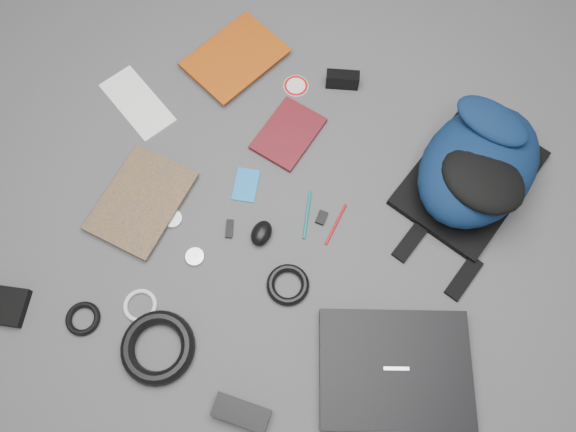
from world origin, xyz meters
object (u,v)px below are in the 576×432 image
at_px(pouch, 7,306).
at_px(comic_book, 110,186).
at_px(power_brick, 241,413).
at_px(textbook_red, 212,38).
at_px(compact_camera, 342,80).
at_px(dvd_case, 288,134).
at_px(laptop, 395,369).
at_px(mouse, 261,233).
at_px(backpack, 479,165).

bearing_deg(pouch, comic_book, 81.81).
bearing_deg(power_brick, textbook_red, 114.81).
relative_size(textbook_red, compact_camera, 2.89).
height_order(comic_book, dvd_case, comic_book).
distance_m(laptop, mouse, 0.47).
distance_m(textbook_red, dvd_case, 0.39).
height_order(laptop, comic_book, laptop).
bearing_deg(comic_book, backpack, 27.91).
bearing_deg(comic_book, compact_camera, 53.78).
height_order(textbook_red, compact_camera, compact_camera).
xyz_separation_m(power_brick, pouch, (-0.64, -0.03, -0.00)).
height_order(comic_book, compact_camera, compact_camera).
height_order(dvd_case, compact_camera, compact_camera).
xyz_separation_m(comic_book, mouse, (0.43, 0.05, 0.01)).
distance_m(mouse, pouch, 0.66).
relative_size(laptop, power_brick, 2.72).
relative_size(backpack, mouse, 5.99).
distance_m(dvd_case, pouch, 0.85).
bearing_deg(dvd_case, pouch, -112.13).
relative_size(power_brick, pouch, 1.39).
height_order(textbook_red, power_brick, power_brick).
bearing_deg(power_brick, comic_book, 141.23).
bearing_deg(compact_camera, comic_book, -148.07).
bearing_deg(dvd_case, compact_camera, 79.74).
bearing_deg(laptop, pouch, 171.84).
bearing_deg(pouch, laptop, 16.40).
relative_size(mouse, pouch, 0.76).
height_order(dvd_case, pouch, pouch).
relative_size(compact_camera, mouse, 1.31).
distance_m(laptop, dvd_case, 0.69).
bearing_deg(laptop, dvd_case, 112.50).
relative_size(backpack, laptop, 1.20).
height_order(textbook_red, mouse, mouse).
distance_m(dvd_case, mouse, 0.31).
bearing_deg(laptop, textbook_red, 117.50).
bearing_deg(textbook_red, power_brick, -38.04).
relative_size(compact_camera, pouch, 1.00).
distance_m(backpack, comic_book, 0.97).
height_order(textbook_red, dvd_case, textbook_red).
height_order(backpack, laptop, backpack).
xyz_separation_m(laptop, compact_camera, (-0.43, 0.69, 0.01)).
relative_size(comic_book, power_brick, 2.09).
height_order(backpack, dvd_case, backpack).
relative_size(textbook_red, pouch, 2.87).
xyz_separation_m(compact_camera, power_brick, (0.15, -0.93, -0.01)).
distance_m(backpack, textbook_red, 0.86).
relative_size(mouse, power_brick, 0.55).
bearing_deg(backpack, mouse, -125.61).
xyz_separation_m(compact_camera, pouch, (-0.49, -0.96, -0.01)).
xyz_separation_m(dvd_case, pouch, (-0.42, -0.74, 0.00)).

